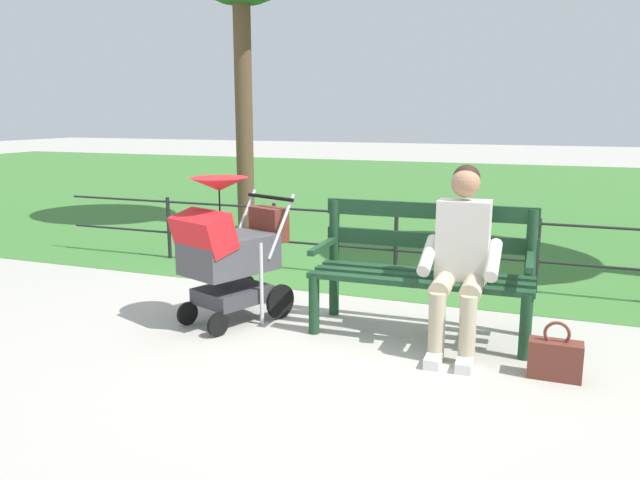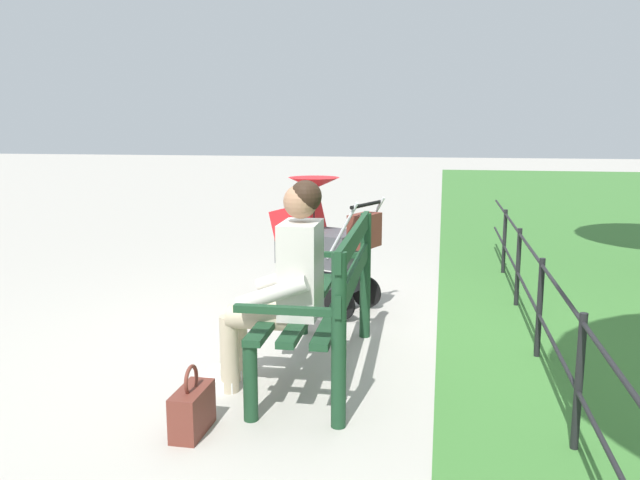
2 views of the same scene
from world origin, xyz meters
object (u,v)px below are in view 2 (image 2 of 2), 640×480
(park_bench, at_px, (329,294))
(handbag, at_px, (192,409))
(person_on_bench, at_px, (283,280))
(stroller, at_px, (321,242))

(park_bench, xyz_separation_m, handbag, (-0.95, 0.55, -0.40))
(park_bench, relative_size, person_on_bench, 1.27)
(park_bench, xyz_separation_m, stroller, (1.46, 0.33, 0.07))
(stroller, xyz_separation_m, handbag, (-2.41, 0.22, -0.47))
(person_on_bench, xyz_separation_m, stroller, (1.76, 0.10, -0.08))
(stroller, relative_size, handbag, 3.11)
(person_on_bench, bearing_deg, park_bench, -36.48)
(park_bench, relative_size, handbag, 4.36)
(park_bench, xyz_separation_m, person_on_bench, (-0.30, 0.22, 0.15))
(stroller, bearing_deg, park_bench, -167.33)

